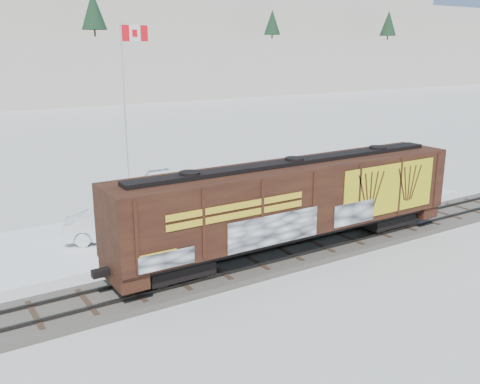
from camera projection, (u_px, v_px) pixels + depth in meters
ground at (253, 266)px, 25.52m from camera, size 500.00×500.00×0.00m
rail_track at (253, 263)px, 25.48m from camera, size 50.00×3.40×0.43m
parking_strip at (183, 224)px, 31.63m from camera, size 40.00×8.00×0.03m
hopper_railcar at (293, 200)px, 25.95m from camera, size 18.66×3.06×4.49m
flagpole at (128, 138)px, 35.20m from camera, size 2.30×0.90×11.68m
car_silver at (132, 215)px, 30.49m from camera, size 5.17×2.50×1.70m
car_white at (114, 225)px, 28.61m from camera, size 5.49×3.67×1.71m
car_dark at (239, 204)px, 32.79m from camera, size 5.67×2.80×1.58m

